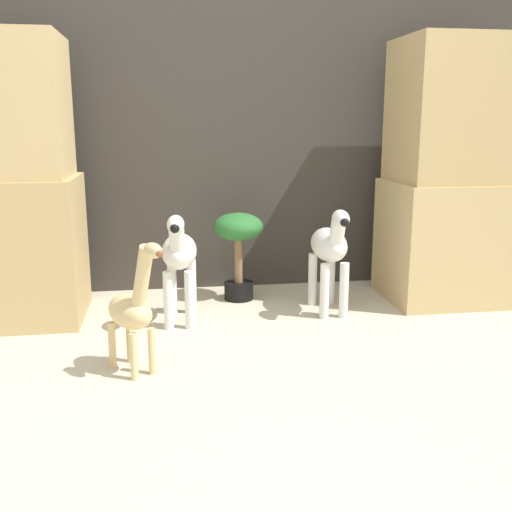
# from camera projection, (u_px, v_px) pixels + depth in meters

# --- Properties ---
(ground_plane) EXTENTS (14.00, 14.00, 0.00)m
(ground_plane) POSITION_uv_depth(u_px,v_px,m) (285.00, 405.00, 2.26)
(ground_plane) COLOR beige
(wall_back) EXTENTS (6.40, 0.08, 2.20)m
(wall_back) POSITION_uv_depth(u_px,v_px,m) (231.00, 112.00, 3.68)
(wall_back) COLOR #38332D
(wall_back) RESTS_ON ground_plane
(rock_pillar_left) EXTENTS (0.73, 0.59, 1.47)m
(rock_pillar_left) POSITION_uv_depth(u_px,v_px,m) (5.00, 189.00, 3.10)
(rock_pillar_left) COLOR tan
(rock_pillar_left) RESTS_ON ground_plane
(rock_pillar_right) EXTENTS (0.73, 0.59, 1.50)m
(rock_pillar_right) POSITION_uv_depth(u_px,v_px,m) (453.00, 178.00, 3.46)
(rock_pillar_right) COLOR tan
(rock_pillar_right) RESTS_ON ground_plane
(zebra_right) EXTENTS (0.19, 0.47, 0.60)m
(zebra_right) POSITION_uv_depth(u_px,v_px,m) (330.00, 249.00, 3.28)
(zebra_right) COLOR silver
(zebra_right) RESTS_ON ground_plane
(zebra_left) EXTENTS (0.21, 0.48, 0.60)m
(zebra_left) POSITION_uv_depth(u_px,v_px,m) (179.00, 256.00, 3.11)
(zebra_left) COLOR silver
(zebra_left) RESTS_ON ground_plane
(giraffe_figurine) EXTENTS (0.29, 0.37, 0.59)m
(giraffe_figurine) POSITION_uv_depth(u_px,v_px,m) (133.00, 309.00, 2.49)
(giraffe_figurine) COLOR #E0C184
(giraffe_figurine) RESTS_ON ground_plane
(potted_palm_front) EXTENTS (0.29, 0.29, 0.52)m
(potted_palm_front) POSITION_uv_depth(u_px,v_px,m) (238.00, 239.00, 3.52)
(potted_palm_front) COLOR black
(potted_palm_front) RESTS_ON ground_plane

